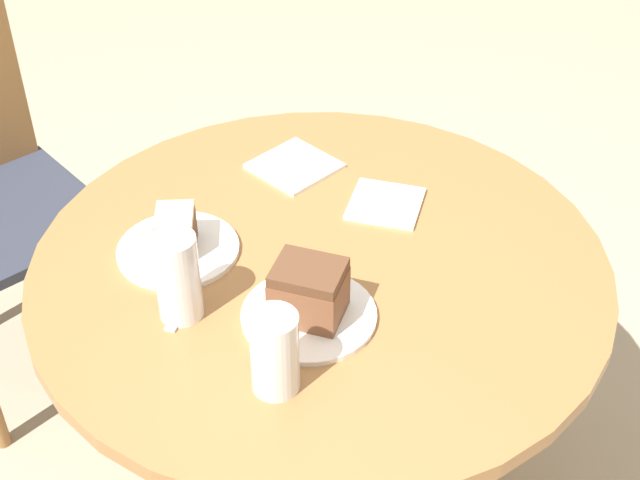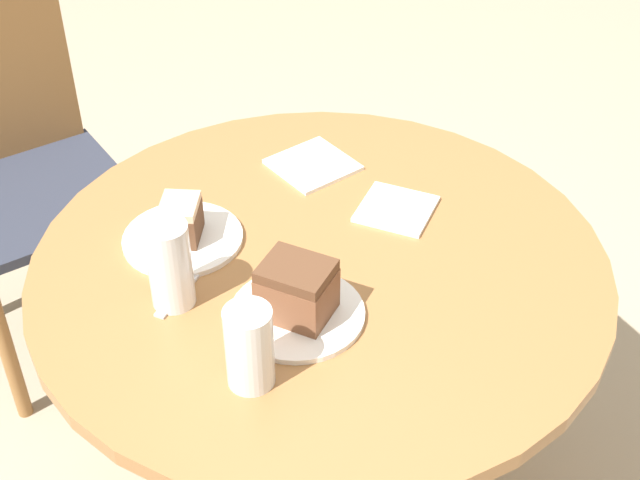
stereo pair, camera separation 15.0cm
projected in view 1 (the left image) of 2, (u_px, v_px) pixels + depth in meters
name	position (u px, v px, depth m)	size (l,w,h in m)	color
table	(320.00, 333.00, 1.64)	(1.00, 1.00, 0.71)	#9E6B3D
plate_near	(178.00, 250.00, 1.54)	(0.21, 0.21, 0.01)	white
plate_far	(309.00, 315.00, 1.41)	(0.22, 0.22, 0.01)	white
cake_slice_near	(176.00, 231.00, 1.52)	(0.10, 0.10, 0.07)	brown
cake_slice_far	(309.00, 291.00, 1.38)	(0.12, 0.13, 0.09)	brown
glass_lemonade	(178.00, 282.00, 1.38)	(0.07, 0.07, 0.15)	beige
glass_water	(275.00, 357.00, 1.27)	(0.07, 0.07, 0.14)	silver
napkin_stack	(295.00, 166.00, 1.75)	(0.16, 0.16, 0.01)	white
fork	(189.00, 299.00, 1.45)	(0.15, 0.07, 0.00)	silver
napkin_side	(384.00, 203.00, 1.65)	(0.17, 0.17, 0.01)	white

